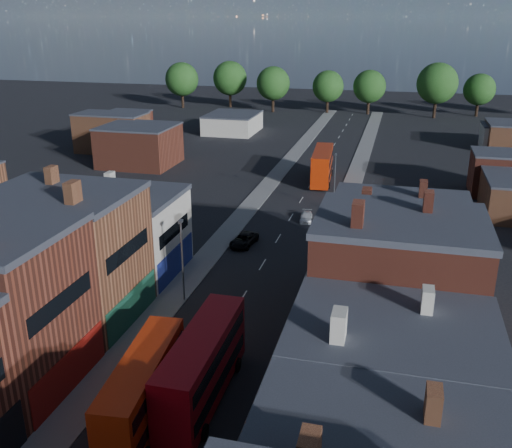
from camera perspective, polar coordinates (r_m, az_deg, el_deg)
The scene contains 10 objects.
pavement_west at distance 72.67m, azimuth -2.45°, elevation -0.39°, with size 3.00×200.00×0.12m, color gray.
pavement_east at distance 70.23m, azimuth 7.77°, elevation -1.31°, with size 3.00×200.00×0.12m, color gray.
lamp_post_2 at distance 53.02m, azimuth -7.39°, elevation -3.11°, with size 0.25×0.70×8.12m.
lamp_post_3 at distance 78.37m, azimuth 7.88°, elevation 4.53°, with size 0.25×0.70×8.12m.
bus_0 at distance 39.36m, azimuth -11.24°, elevation -15.83°, with size 3.61×11.29×4.79m.
bus_1 at distance 40.59m, azimuth -5.38°, elevation -13.89°, with size 3.09×12.03×5.19m.
bus_2 at distance 93.18m, azimuth 6.64°, elevation 5.88°, with size 3.75×12.35×5.26m.
car_2 at distance 67.11m, azimuth -1.22°, elevation -1.59°, with size 2.24×4.87×1.35m, color black.
car_3 at distance 75.43m, azimuth 5.04°, elevation 0.71°, with size 1.52×3.73×1.08m, color silver.
ped_3 at distance 37.32m, azimuth 2.18°, elevation -20.97°, with size 0.93×0.43×1.59m, color #554E48.
Camera 1 is at (13.40, -15.14, 25.39)m, focal length 40.00 mm.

